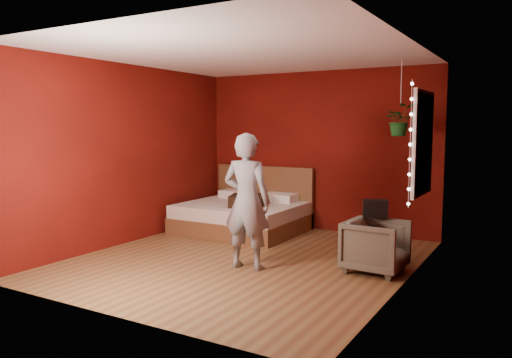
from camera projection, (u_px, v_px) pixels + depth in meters
floor at (246, 259)px, 6.41m from camera, size 4.50×4.50×0.00m
room_walls at (246, 128)px, 6.24m from camera, size 4.04×4.54×2.62m
window at (423, 143)px, 6.05m from camera, size 0.05×0.97×1.27m
fairy_lights at (410, 145)px, 5.61m from camera, size 0.04×0.04×1.45m
bed at (244, 215)px, 8.15m from camera, size 1.85×1.58×1.02m
person at (247, 201)px, 5.94m from camera, size 0.63×0.45×1.63m
armchair at (376, 246)px, 5.84m from camera, size 0.71×0.69×0.62m
handbag at (375, 208)px, 6.01m from camera, size 0.32×0.25×0.21m
throw_pillow at (247, 201)px, 7.77m from camera, size 0.65×0.65×0.18m
hanging_plant at (400, 120)px, 6.72m from camera, size 0.50×0.47×1.03m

